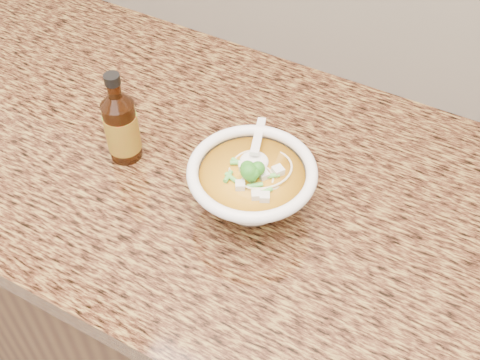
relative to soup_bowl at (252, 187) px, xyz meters
The scene contains 4 objects.
cabinet 0.52m from the soup_bowl, 119.50° to the left, with size 4.00×0.65×0.86m, color black.
counter_slab 0.09m from the soup_bowl, 119.50° to the left, with size 4.00×0.68×0.04m, color olive.
soup_bowl is the anchor object (origin of this frame).
hot_sauce_bottle 0.24m from the soup_bowl, behind, with size 0.06×0.06×0.17m.
Camera 1 is at (0.30, 1.09, 1.61)m, focal length 45.00 mm.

